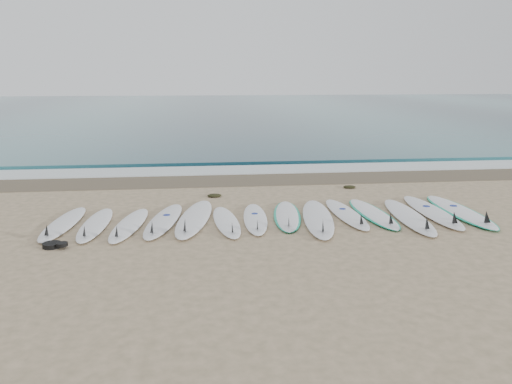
{
  "coord_description": "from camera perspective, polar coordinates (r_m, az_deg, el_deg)",
  "views": [
    {
      "loc": [
        -1.43,
        -9.88,
        2.99
      ],
      "look_at": [
        -0.24,
        0.89,
        0.4
      ],
      "focal_mm": 35.0,
      "sensor_mm": 36.0,
      "label": 1
    }
  ],
  "objects": [
    {
      "name": "surfboard_6",
      "position": [
        10.34,
        -0.07,
        -3.07
      ],
      "size": [
        0.62,
        2.36,
        0.3
      ],
      "rotation": [
        0.0,
        0.0,
        -0.06
      ],
      "color": "white",
      "rests_on": "ground"
    },
    {
      "name": "surfboard_0",
      "position": [
        10.71,
        -21.25,
        -3.4
      ],
      "size": [
        0.68,
        2.47,
        0.31
      ],
      "rotation": [
        0.0,
        0.0,
        -0.07
      ],
      "color": "white",
      "rests_on": "ground"
    },
    {
      "name": "wave_crest",
      "position": [
        17.19,
        -1.46,
        3.59
      ],
      "size": [
        120.0,
        1.0,
        0.1
      ],
      "primitive_type": "cube",
      "color": "#21535E",
      "rests_on": "ground"
    },
    {
      "name": "surfboard_11",
      "position": [
        10.93,
        17.15,
        -2.7
      ],
      "size": [
        0.79,
        2.86,
        0.36
      ],
      "rotation": [
        0.0,
        0.0,
        -0.07
      ],
      "color": "white",
      "rests_on": "ground"
    },
    {
      "name": "leash_coil",
      "position": [
        9.49,
        -22.07,
        -5.62
      ],
      "size": [
        0.46,
        0.36,
        0.11
      ],
      "color": "black",
      "rests_on": "ground"
    },
    {
      "name": "surfboard_3",
      "position": [
        10.35,
        -10.57,
        -3.25
      ],
      "size": [
        0.94,
        2.63,
        0.33
      ],
      "rotation": [
        0.0,
        0.0,
        -0.16
      ],
      "color": "silver",
      "rests_on": "ground"
    },
    {
      "name": "surfboard_8",
      "position": [
        10.4,
        7.11,
        -3.0
      ],
      "size": [
        1.02,
        2.97,
        0.37
      ],
      "rotation": [
        0.0,
        0.0,
        -0.14
      ],
      "color": "white",
      "rests_on": "ground"
    },
    {
      "name": "surfboard_7",
      "position": [
        10.6,
        3.58,
        -2.71
      ],
      "size": [
        0.88,
        2.43,
        0.3
      ],
      "rotation": [
        0.0,
        0.0,
        -0.13
      ],
      "color": "white",
      "rests_on": "ground"
    },
    {
      "name": "surfboard_9",
      "position": [
        10.84,
        10.38,
        -2.49
      ],
      "size": [
        0.62,
        2.5,
        0.32
      ],
      "rotation": [
        0.0,
        0.0,
        0.04
      ],
      "color": "white",
      "rests_on": "ground"
    },
    {
      "name": "surfboard_13",
      "position": [
        11.75,
        22.35,
        -2.06
      ],
      "size": [
        0.69,
        2.85,
        0.36
      ],
      "rotation": [
        0.0,
        0.0,
        0.0
      ],
      "color": "white",
      "rests_on": "ground"
    },
    {
      "name": "wet_sand_band",
      "position": [
        14.36,
        -0.47,
        1.45
      ],
      "size": [
        120.0,
        1.8,
        0.01
      ],
      "primitive_type": "cube",
      "color": "brown",
      "rests_on": "ground"
    },
    {
      "name": "surfboard_12",
      "position": [
        11.46,
        19.58,
        -2.15
      ],
      "size": [
        0.64,
        2.82,
        0.36
      ],
      "rotation": [
        0.0,
        0.0,
        -0.02
      ],
      "color": "white",
      "rests_on": "ground"
    },
    {
      "name": "surfboard_1",
      "position": [
        10.44,
        -17.95,
        -3.57
      ],
      "size": [
        0.55,
        2.4,
        0.31
      ],
      "rotation": [
        0.0,
        0.0,
        -0.02
      ],
      "color": "white",
      "rests_on": "ground"
    },
    {
      "name": "surfboard_2",
      "position": [
        10.23,
        -14.35,
        -3.67
      ],
      "size": [
        0.79,
        2.41,
        0.3
      ],
      "rotation": [
        0.0,
        0.0,
        -0.13
      ],
      "color": "white",
      "rests_on": "ground"
    },
    {
      "name": "seaweed_far",
      "position": [
        13.53,
        10.64,
        0.59
      ],
      "size": [
        0.34,
        0.26,
        0.07
      ],
      "primitive_type": "ellipsoid",
      "color": "black",
      "rests_on": "ground"
    },
    {
      "name": "ocean",
      "position": [
        42.51,
        -4.43,
        9.38
      ],
      "size": [
        120.0,
        55.0,
        0.03
      ],
      "primitive_type": "cube",
      "color": "#21535E",
      "rests_on": "ground"
    },
    {
      "name": "surfboard_10",
      "position": [
        11.02,
        13.29,
        -2.41
      ],
      "size": [
        0.72,
        2.52,
        0.32
      ],
      "rotation": [
        0.0,
        0.0,
        0.05
      ],
      "color": "white",
      "rests_on": "ground"
    },
    {
      "name": "surfboard_4",
      "position": [
        10.4,
        -7.11,
        -3.0
      ],
      "size": [
        1.05,
        2.94,
        0.37
      ],
      "rotation": [
        0.0,
        0.0,
        -0.16
      ],
      "color": "white",
      "rests_on": "ground"
    },
    {
      "name": "seaweed_near",
      "position": [
        12.4,
        -4.77,
        -0.39
      ],
      "size": [
        0.36,
        0.28,
        0.07
      ],
      "primitive_type": "ellipsoid",
      "color": "black",
      "rests_on": "ground"
    },
    {
      "name": "ground",
      "position": [
        10.42,
        1.84,
        -3.24
      ],
      "size": [
        120.0,
        120.0,
        0.0
      ],
      "primitive_type": "plane",
      "color": "tan"
    },
    {
      "name": "surfboard_5",
      "position": [
        10.14,
        -3.36,
        -3.42
      ],
      "size": [
        0.67,
        2.33,
        0.29
      ],
      "rotation": [
        0.0,
        0.0,
        0.08
      ],
      "color": "white",
      "rests_on": "ground"
    },
    {
      "name": "foam_band",
      "position": [
        15.73,
        -0.99,
        2.55
      ],
      "size": [
        120.0,
        1.4,
        0.04
      ],
      "primitive_type": "cube",
      "color": "silver",
      "rests_on": "ground"
    }
  ]
}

